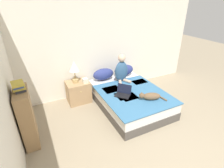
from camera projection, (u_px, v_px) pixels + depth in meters
name	position (u px, v px, depth m)	size (l,w,h in m)	color
wall_back	(105.00, 44.00, 4.44)	(5.36, 0.05, 2.55)	silver
wall_side	(2.00, 91.00, 2.28)	(0.05, 4.17, 2.55)	silver
bed	(129.00, 98.00, 4.14)	(1.40, 1.95, 0.43)	#4C4742
pillow_near	(103.00, 74.00, 4.50)	(0.55, 0.29, 0.29)	navy
pillow_far	(124.00, 70.00, 4.75)	(0.55, 0.29, 0.29)	navy
person_sitting	(122.00, 70.00, 4.34)	(0.36, 0.34, 0.71)	#33567A
cat_tabby	(150.00, 96.00, 3.64)	(0.51, 0.35, 0.17)	brown
laptop_open	(123.00, 93.00, 3.83)	(0.40, 0.41, 0.22)	black
nightstand	(78.00, 92.00, 4.31)	(0.55, 0.48, 0.53)	tan
table_lamp	(74.00, 68.00, 4.02)	(0.24, 0.24, 0.53)	tan
tissue_box	(85.00, 80.00, 4.14)	(0.12, 0.12, 0.14)	beige
bookshelf	(27.00, 117.00, 3.00)	(0.23, 0.60, 1.04)	#99754C
book_stack_top	(18.00, 87.00, 2.73)	(0.21, 0.26, 0.15)	#2D2D33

